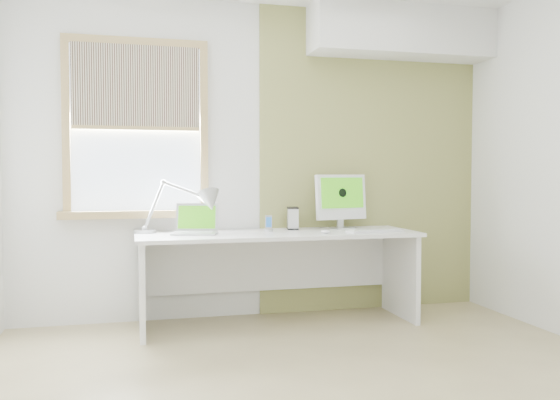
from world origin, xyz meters
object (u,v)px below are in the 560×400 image
object	(u,v)px
desk	(276,256)
laptop	(196,226)
external_drive	(293,218)
imac	(341,198)
desk_lamp	(198,205)

from	to	relation	value
desk	laptop	size ratio (longest dim) A/B	5.69
external_drive	imac	xyz separation A→B (m)	(0.42, -0.02, 0.16)
laptop	imac	size ratio (longest dim) A/B	0.83
external_drive	laptop	bearing A→B (deg)	-168.62
desk	imac	world-z (taller)	imac
desk	desk_lamp	xyz separation A→B (m)	(-0.62, 0.07, 0.41)
desk	desk_lamp	world-z (taller)	desk_lamp
desk	imac	distance (m)	0.75
laptop	imac	bearing A→B (deg)	6.63
desk	laptop	xyz separation A→B (m)	(-0.64, -0.01, 0.25)
imac	laptop	bearing A→B (deg)	-173.37
laptop	desk_lamp	bearing A→B (deg)	72.23
laptop	external_drive	world-z (taller)	laptop
laptop	external_drive	bearing A→B (deg)	11.38
imac	external_drive	bearing A→B (deg)	177.08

